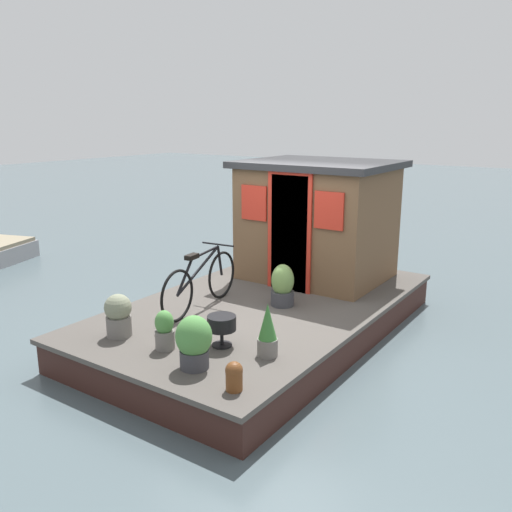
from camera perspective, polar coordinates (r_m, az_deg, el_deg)
The scene contains 11 objects.
ground_plane at distance 7.70m, azimuth 0.85°, elevation -8.04°, with size 60.00×60.00×0.00m, color #4C5B60.
houseboat_deck at distance 7.61m, azimuth 0.85°, elevation -6.45°, with size 5.25×3.02×0.45m.
houseboat_cabin at distance 8.56m, azimuth 6.50°, elevation 3.85°, with size 1.89×2.28×1.84m.
bicycle at distance 7.20m, azimuth -5.85°, elevation -2.73°, with size 1.72×0.50×0.81m.
potted_plant_fern at distance 5.79m, azimuth 1.23°, elevation -7.92°, with size 0.22×0.22×0.59m.
potted_plant_ivy at distance 6.06m, azimuth -9.62°, elevation -7.74°, with size 0.21×0.21×0.45m.
potted_plant_thyme at distance 7.33m, azimuth 2.82°, elevation -3.19°, with size 0.32×0.32×0.57m.
potted_plant_geranium at distance 5.56m, azimuth -6.57°, elevation -8.93°, with size 0.37×0.37×0.56m.
potted_plant_rosemary at distance 6.51m, azimuth -14.32°, elevation -6.03°, with size 0.32×0.32×0.51m.
charcoal_grill at distance 6.05m, azimuth -3.64°, elevation -7.22°, with size 0.32×0.32×0.35m.
mooring_bollard at distance 5.15m, azimuth -2.33°, elevation -12.49°, with size 0.17×0.17×0.29m.
Camera 1 is at (-5.94, -3.92, 2.92)m, focal length 37.90 mm.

